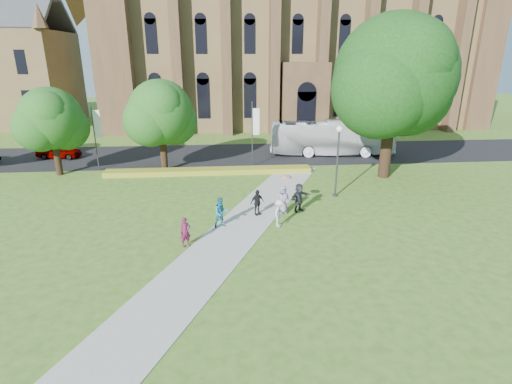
{
  "coord_description": "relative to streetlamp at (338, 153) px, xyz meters",
  "views": [
    {
      "loc": [
        -0.75,
        -20.85,
        10.06
      ],
      "look_at": [
        1.33,
        3.34,
        1.6
      ],
      "focal_mm": 28.0,
      "sensor_mm": 36.0,
      "label": 1
    }
  ],
  "objects": [
    {
      "name": "flower_hedge",
      "position": [
        -9.5,
        6.7,
        -3.07
      ],
      "size": [
        18.0,
        1.4,
        0.45
      ],
      "primitive_type": "cube",
      "color": "gold",
      "rests_on": "ground"
    },
    {
      "name": "street_tree_1",
      "position": [
        -13.5,
        8.0,
        1.93
      ],
      "size": [
        5.6,
        5.6,
        8.05
      ],
      "color": "#332114",
      "rests_on": "ground"
    },
    {
      "name": "pedestrian_4",
      "position": [
        -4.38,
        -3.02,
        -2.33
      ],
      "size": [
        1.0,
        0.74,
        1.85
      ],
      "primitive_type": "imported",
      "rotation": [
        0.0,
        0.0,
        0.18
      ],
      "color": "gray",
      "rests_on": "footpath"
    },
    {
      "name": "car_0",
      "position": [
        -24.72,
        13.51,
        -2.55
      ],
      "size": [
        4.47,
        2.3,
        1.45
      ],
      "primitive_type": "imported",
      "rotation": [
        0.0,
        0.0,
        1.43
      ],
      "color": "gray",
      "rests_on": "road"
    },
    {
      "name": "large_tree",
      "position": [
        5.5,
        4.5,
        5.07
      ],
      "size": [
        9.6,
        9.6,
        13.2
      ],
      "color": "#332114",
      "rests_on": "ground"
    },
    {
      "name": "tour_coach",
      "position": [
        3.01,
        12.68,
        -1.51
      ],
      "size": [
        12.9,
        4.07,
        3.53
      ],
      "primitive_type": "imported",
      "rotation": [
        0.0,
        0.0,
        1.48
      ],
      "color": "silver",
      "rests_on": "road"
    },
    {
      "name": "pedestrian_5",
      "position": [
        -3.27,
        -2.78,
        -2.3
      ],
      "size": [
        1.76,
        1.52,
        1.92
      ],
      "primitive_type": "imported",
      "rotation": [
        0.0,
        0.0,
        0.65
      ],
      "color": "#27282F",
      "rests_on": "footpath"
    },
    {
      "name": "street_tree_0",
      "position": [
        -22.5,
        7.5,
        1.58
      ],
      "size": [
        5.2,
        5.2,
        7.5
      ],
      "color": "#332114",
      "rests_on": "ground"
    },
    {
      "name": "footpath",
      "position": [
        -7.5,
        -5.5,
        -3.28
      ],
      "size": [
        15.58,
        28.54,
        0.04
      ],
      "primitive_type": "cube",
      "rotation": [
        0.0,
        0.0,
        -0.44
      ],
      "color": "#B2B2A8",
      "rests_on": "ground"
    },
    {
      "name": "pedestrian_1",
      "position": [
        -8.44,
        -4.97,
        -2.31
      ],
      "size": [
        1.09,
        0.95,
        1.89
      ],
      "primitive_type": "imported",
      "rotation": [
        0.0,
        0.0,
        0.29
      ],
      "color": "#1C718F",
      "rests_on": "footpath"
    },
    {
      "name": "parasol",
      "position": [
        -4.2,
        -2.92,
        -1.07
      ],
      "size": [
        0.89,
        0.89,
        0.66
      ],
      "primitive_type": "imported",
      "rotation": [
        0.0,
        0.0,
        0.2
      ],
      "color": "#EFA9C6",
      "rests_on": "pedestrian_4"
    },
    {
      "name": "pedestrian_0",
      "position": [
        -10.4,
        -7.33,
        -2.42
      ],
      "size": [
        0.72,
        0.62,
        1.67
      ],
      "primitive_type": "imported",
      "rotation": [
        0.0,
        0.0,
        0.44
      ],
      "color": "#5E1538",
      "rests_on": "footpath"
    },
    {
      "name": "road",
      "position": [
        -7.5,
        13.5,
        -3.29
      ],
      "size": [
        160.0,
        10.0,
        0.02
      ],
      "primitive_type": "cube",
      "color": "black",
      "rests_on": "ground"
    },
    {
      "name": "ground",
      "position": [
        -7.5,
        -6.5,
        -3.3
      ],
      "size": [
        160.0,
        160.0,
        0.0
      ],
      "primitive_type": "plane",
      "color": "#3B5E1C",
      "rests_on": "ground"
    },
    {
      "name": "pedestrian_3",
      "position": [
        -6.1,
        -3.2,
        -2.4
      ],
      "size": [
        1.08,
        0.85,
        1.71
      ],
      "primitive_type": "imported",
      "rotation": [
        0.0,
        0.0,
        0.5
      ],
      "color": "black",
      "rests_on": "footpath"
    },
    {
      "name": "cathedral",
      "position": [
        2.5,
        33.23,
        9.69
      ],
      "size": [
        52.6,
        18.25,
        28.0
      ],
      "color": "brown",
      "rests_on": "ground"
    },
    {
      "name": "pedestrian_2",
      "position": [
        -4.92,
        -5.13,
        -2.4
      ],
      "size": [
        1.07,
        1.28,
        1.72
      ],
      "primitive_type": "imported",
      "rotation": [
        0.0,
        0.0,
        1.1
      ],
      "color": "#BDBDBD",
      "rests_on": "footpath"
    },
    {
      "name": "streetlamp",
      "position": [
        0.0,
        0.0,
        0.0
      ],
      "size": [
        0.44,
        0.44,
        5.24
      ],
      "color": "#38383D",
      "rests_on": "ground"
    },
    {
      "name": "banner_pole_1",
      "position": [
        -19.39,
        8.7,
        0.09
      ],
      "size": [
        0.7,
        0.1,
        6.0
      ],
      "color": "#38383D",
      "rests_on": "ground"
    },
    {
      "name": "banner_pole_0",
      "position": [
        -5.39,
        8.7,
        0.09
      ],
      "size": [
        0.7,
        0.1,
        6.0
      ],
      "color": "#38383D",
      "rests_on": "ground"
    }
  ]
}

